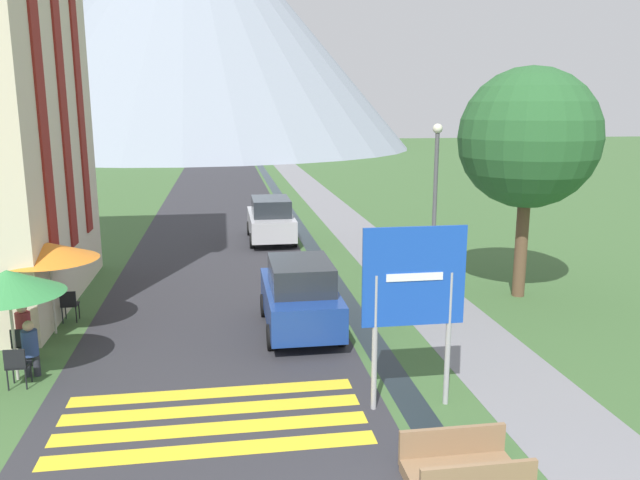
# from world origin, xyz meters

# --- Properties ---
(ground_plane) EXTENTS (160.00, 160.00, 0.00)m
(ground_plane) POSITION_xyz_m (0.00, 20.00, 0.00)
(ground_plane) COLOR #3D6033
(road) EXTENTS (6.40, 60.00, 0.01)m
(road) POSITION_xyz_m (-2.50, 30.00, 0.00)
(road) COLOR #2D2D33
(road) RESTS_ON ground_plane
(footpath) EXTENTS (2.20, 60.00, 0.01)m
(footpath) POSITION_xyz_m (3.60, 30.00, 0.00)
(footpath) COLOR slate
(footpath) RESTS_ON ground_plane
(drainage_channel) EXTENTS (0.60, 60.00, 0.00)m
(drainage_channel) POSITION_xyz_m (1.20, 30.00, 0.00)
(drainage_channel) COLOR black
(drainage_channel) RESTS_ON ground_plane
(crosswalk_marking) EXTENTS (5.44, 2.54, 0.01)m
(crosswalk_marking) POSITION_xyz_m (-2.50, 4.16, 0.01)
(crosswalk_marking) COLOR yellow
(crosswalk_marking) RESTS_ON ground_plane
(mountain_distant) EXTENTS (57.13, 57.13, 33.39)m
(mountain_distant) POSITION_xyz_m (-5.89, 80.45, 16.70)
(mountain_distant) COLOR gray
(mountain_distant) RESTS_ON ground_plane
(road_sign) EXTENTS (1.90, 0.11, 3.43)m
(road_sign) POSITION_xyz_m (1.13, 4.09, 2.24)
(road_sign) COLOR #9E9EA3
(road_sign) RESTS_ON ground_plane
(footbridge) EXTENTS (1.70, 1.10, 0.65)m
(footbridge) POSITION_xyz_m (1.20, 1.59, 0.23)
(footbridge) COLOR #846647
(footbridge) RESTS_ON ground_plane
(parked_car_near) EXTENTS (1.81, 3.81, 1.82)m
(parked_car_near) POSITION_xyz_m (-0.40, 8.41, 0.91)
(parked_car_near) COLOR navy
(parked_car_near) RESTS_ON ground_plane
(parked_car_far) EXTENTS (1.86, 4.18, 1.82)m
(parked_car_far) POSITION_xyz_m (-0.31, 19.09, 0.91)
(parked_car_far) COLOR #B2B2B7
(parked_car_far) RESTS_ON ground_plane
(cafe_chair_nearest) EXTENTS (0.40, 0.40, 0.85)m
(cafe_chair_nearest) POSITION_xyz_m (-6.33, 6.03, 0.51)
(cafe_chair_nearest) COLOR black
(cafe_chair_nearest) RESTS_ON ground_plane
(cafe_chair_near_left) EXTENTS (0.40, 0.40, 0.85)m
(cafe_chair_near_left) POSITION_xyz_m (-6.57, 7.21, 0.51)
(cafe_chair_near_left) COLOR black
(cafe_chair_near_left) RESTS_ON ground_plane
(cafe_chair_far_left) EXTENTS (0.40, 0.40, 0.85)m
(cafe_chair_far_left) POSITION_xyz_m (-6.96, 9.94, 0.51)
(cafe_chair_far_left) COLOR black
(cafe_chair_far_left) RESTS_ON ground_plane
(cafe_chair_middle) EXTENTS (0.40, 0.40, 0.85)m
(cafe_chair_middle) POSITION_xyz_m (-6.69, 8.55, 0.51)
(cafe_chair_middle) COLOR black
(cafe_chair_middle) RESTS_ON ground_plane
(cafe_chair_far_right) EXTENTS (0.40, 0.40, 0.85)m
(cafe_chair_far_right) POSITION_xyz_m (-6.23, 9.94, 0.51)
(cafe_chair_far_right) COLOR black
(cafe_chair_far_right) RESTS_ON ground_plane
(cafe_umbrella_front_green) EXTENTS (2.19, 2.19, 2.32)m
(cafe_umbrella_front_green) POSITION_xyz_m (-6.48, 6.46, 2.07)
(cafe_umbrella_front_green) COLOR #B7B2A8
(cafe_umbrella_front_green) RESTS_ON ground_plane
(cafe_umbrella_middle_orange) EXTENTS (2.34, 2.34, 2.30)m
(cafe_umbrella_middle_orange) POSITION_xyz_m (-6.39, 9.13, 2.08)
(cafe_umbrella_middle_orange) COLOR #B7B2A8
(cafe_umbrella_middle_orange) RESTS_ON ground_plane
(person_seated_near) EXTENTS (0.32, 0.32, 1.21)m
(person_seated_near) POSITION_xyz_m (-6.22, 6.59, 0.67)
(person_seated_near) COLOR #282833
(person_seated_near) RESTS_ON ground_plane
(person_seated_far) EXTENTS (0.32, 0.32, 1.27)m
(person_seated_far) POSITION_xyz_m (-6.65, 7.64, 0.70)
(person_seated_far) COLOR #282833
(person_seated_far) RESTS_ON ground_plane
(streetlamp) EXTENTS (0.28, 0.28, 5.01)m
(streetlamp) POSITION_xyz_m (3.86, 10.94, 2.98)
(streetlamp) COLOR #515156
(streetlamp) RESTS_ON ground_plane
(tree_by_path) EXTENTS (3.95, 3.95, 6.60)m
(tree_by_path) POSITION_xyz_m (6.33, 10.35, 4.60)
(tree_by_path) COLOR brown
(tree_by_path) RESTS_ON ground_plane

